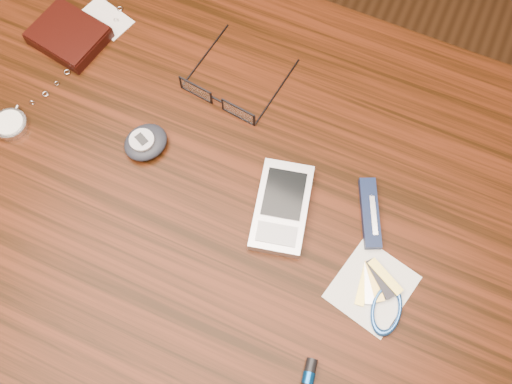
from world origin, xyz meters
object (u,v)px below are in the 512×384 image
at_px(pocket_watch, 15,119).
at_px(desk, 221,217).
at_px(wallet_and_card, 70,35).
at_px(eyeglasses, 220,97).
at_px(pedometer, 145,142).
at_px(notepad_keys, 380,297).
at_px(pda_phone, 282,207).
at_px(pocket_knife, 370,213).

bearing_deg(pocket_watch, desk, 3.43).
distance_m(wallet_and_card, eyeglasses, 0.25).
bearing_deg(wallet_and_card, pedometer, -30.72).
distance_m(pocket_watch, notepad_keys, 0.54).
relative_size(wallet_and_card, pda_phone, 1.01).
distance_m(desk, pda_phone, 0.14).
height_order(desk, eyeglasses, eyeglasses).
bearing_deg(notepad_keys, pedometer, 169.34).
distance_m(desk, pocket_knife, 0.23).
height_order(eyeglasses, pda_phone, eyeglasses).
height_order(wallet_and_card, pedometer, pedometer).
height_order(wallet_and_card, eyeglasses, eyeglasses).
bearing_deg(pda_phone, pedometer, 177.18).
bearing_deg(wallet_and_card, desk, -23.62).
bearing_deg(desk, eyeglasses, 113.16).
relative_size(desk, pocket_knife, 10.60).
bearing_deg(notepad_keys, pocket_knife, 116.24).
distance_m(pedometer, pocket_knife, 0.31).
xyz_separation_m(wallet_and_card, pda_phone, (0.39, -0.12, -0.00)).
relative_size(desk, pocket_watch, 3.09).
height_order(pda_phone, pocket_knife, pda_phone).
relative_size(notepad_keys, pocket_knife, 1.19).
bearing_deg(wallet_and_card, notepad_keys, -18.08).
xyz_separation_m(wallet_and_card, pocket_knife, (0.49, -0.08, -0.00)).
bearing_deg(pda_phone, pocket_watch, -175.67).
height_order(notepad_keys, pocket_knife, pocket_knife).
relative_size(pocket_watch, pedometer, 4.21).
height_order(desk, notepad_keys, notepad_keys).
relative_size(desk, eyeglasses, 7.21).
relative_size(pocket_watch, pocket_knife, 3.43).
relative_size(desk, pedometer, 13.02).
xyz_separation_m(desk, pda_phone, (0.09, 0.01, 0.11)).
xyz_separation_m(eyeglasses, pda_phone, (0.14, -0.11, -0.00)).
xyz_separation_m(pocket_watch, pedometer, (0.18, 0.04, 0.00)).
height_order(desk, pocket_knife, pocket_knife).
xyz_separation_m(wallet_and_card, notepad_keys, (0.54, -0.18, -0.01)).
distance_m(desk, pedometer, 0.16).
xyz_separation_m(desk, pocket_knife, (0.19, 0.05, 0.11)).
distance_m(pda_phone, pedometer, 0.20).
bearing_deg(pedometer, pda_phone, -2.82).
height_order(wallet_and_card, pocket_watch, wallet_and_card).
relative_size(pedometer, notepad_keys, 0.69).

